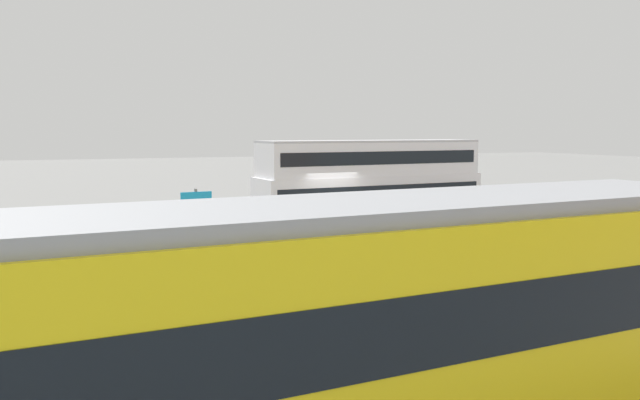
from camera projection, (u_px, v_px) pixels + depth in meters
ground_plane at (338, 231)px, 28.24m from camera, size 160.00×160.00×0.00m
double_decker_bus at (371, 180)px, 30.87m from camera, size 11.40×3.32×3.89m
tram_yellow at (309, 332)px, 8.30m from camera, size 14.42×3.66×3.43m
pedestrian_near_railing at (242, 240)px, 20.53m from camera, size 0.42×0.42×1.59m
pedestrian_crossing at (435, 238)px, 20.87m from camera, size 0.45×0.45×1.59m
pedestrian_railing at (313, 236)px, 22.29m from camera, size 7.35×1.09×1.08m
info_sign at (196, 212)px, 21.02m from camera, size 1.02×0.16×2.48m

